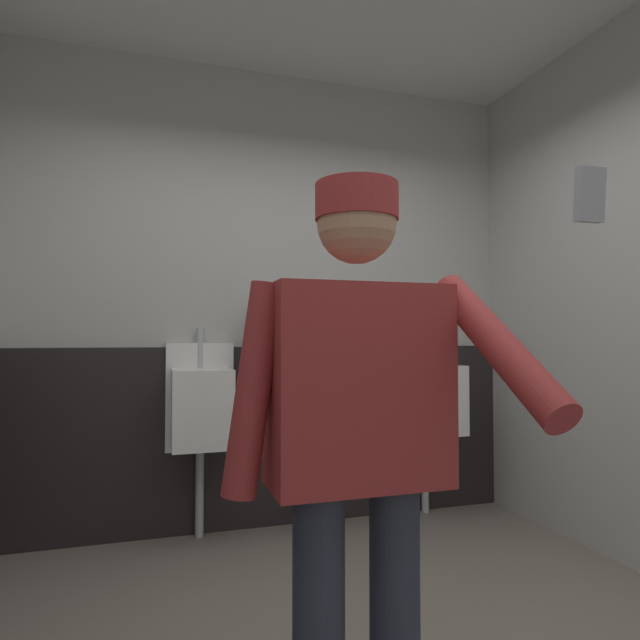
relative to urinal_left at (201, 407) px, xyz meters
The scene contains 8 objects.
wall_back 0.83m from the urinal_left, 27.13° to the left, with size 3.89×0.12×2.90m, color #B2B2AD.
wainscot_band_back 0.50m from the urinal_left, 18.64° to the left, with size 3.29×0.03×1.12m, color black.
urinal_left is the anchor object (origin of this frame).
urinal_middle 0.75m from the urinal_left, ahead, with size 0.40×0.34×1.24m.
urinal_right 1.50m from the urinal_left, ahead, with size 0.40×0.34×1.24m.
privacy_divider_panel 0.42m from the urinal_left, 10.65° to the right, with size 0.04×0.40×0.90m, color #4C4C51.
person 1.85m from the urinal_left, 81.60° to the right, with size 0.70×0.60×1.61m.
cell_phone 2.49m from the urinal_left, 76.11° to the right, with size 0.06×0.02×0.11m, color #A5A8B2.
Camera 1 is at (-0.69, -1.62, 1.18)m, focal length 29.85 mm.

